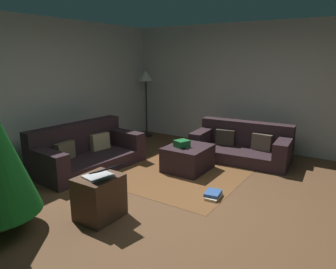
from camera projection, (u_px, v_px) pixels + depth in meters
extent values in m
plane|color=brown|center=(188.00, 205.00, 4.11)|extent=(6.40, 6.40, 0.00)
cube|color=#BCB7B2|center=(34.00, 93.00, 5.46)|extent=(6.40, 0.12, 2.60)
cube|color=#B5B0AB|center=(265.00, 88.00, 6.35)|extent=(0.12, 6.40, 2.60)
cube|color=#2D1E23|center=(90.00, 162.00, 5.45)|extent=(1.96, 1.09, 0.23)
cube|color=#2D1E23|center=(76.00, 138.00, 5.57)|extent=(1.90, 0.39, 0.54)
cube|color=#2D1E23|center=(123.00, 138.00, 6.02)|extent=(0.31, 0.96, 0.30)
cube|color=#2D1E23|center=(46.00, 160.00, 4.76)|extent=(0.31, 0.96, 0.30)
cube|color=tan|center=(100.00, 142.00, 5.77)|extent=(0.38, 0.20, 0.31)
cube|color=brown|center=(65.00, 151.00, 5.19)|extent=(0.37, 0.16, 0.30)
cube|color=#2D1E23|center=(240.00, 155.00, 5.88)|extent=(1.01, 1.83, 0.22)
cube|color=#2D1E23|center=(246.00, 133.00, 6.07)|extent=(0.36, 1.79, 0.47)
cube|color=#2D1E23|center=(284.00, 147.00, 5.45)|extent=(0.90, 0.30, 0.28)
cube|color=#2D1E23|center=(203.00, 137.00, 6.18)|extent=(0.90, 0.30, 0.28)
cube|color=brown|center=(262.00, 142.00, 5.75)|extent=(0.16, 0.37, 0.31)
cube|color=#372D24|center=(225.00, 137.00, 6.09)|extent=(0.20, 0.38, 0.30)
cube|color=#2D1E23|center=(188.00, 158.00, 5.36)|extent=(0.78, 0.67, 0.42)
cube|color=#19662D|center=(182.00, 144.00, 5.26)|extent=(0.28, 0.26, 0.12)
cube|color=black|center=(184.00, 148.00, 5.16)|extent=(0.07, 0.17, 0.02)
cube|color=#4C3323|center=(99.00, 197.00, 3.74)|extent=(0.52, 0.44, 0.53)
cube|color=silver|center=(98.00, 176.00, 3.68)|extent=(0.35, 0.31, 0.02)
cube|color=black|center=(106.00, 169.00, 3.53)|extent=(0.35, 0.29, 0.10)
cube|color=beige|center=(214.00, 197.00, 4.31)|extent=(0.29, 0.20, 0.04)
cube|color=#2D5193|center=(213.00, 193.00, 4.33)|extent=(0.28, 0.24, 0.04)
cylinder|color=black|center=(147.00, 135.00, 7.75)|extent=(0.28, 0.28, 0.02)
cylinder|color=black|center=(146.00, 109.00, 7.58)|extent=(0.04, 0.04, 1.35)
cone|color=beige|center=(146.00, 76.00, 7.39)|extent=(0.36, 0.36, 0.24)
cube|color=brown|center=(188.00, 169.00, 5.41)|extent=(2.60, 2.00, 0.01)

